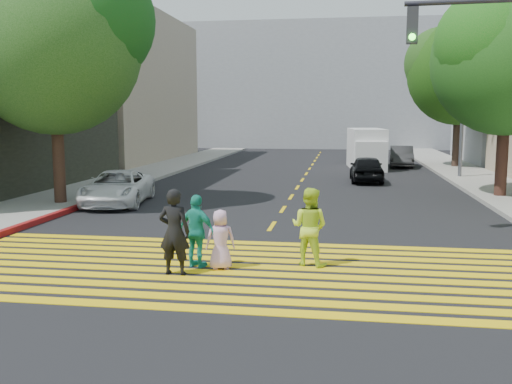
% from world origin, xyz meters
% --- Properties ---
extents(ground, '(120.00, 120.00, 0.00)m').
position_xyz_m(ground, '(0.00, 0.00, 0.00)').
color(ground, black).
extents(sidewalk_left, '(3.00, 40.00, 0.15)m').
position_xyz_m(sidewalk_left, '(-8.50, 22.00, 0.07)').
color(sidewalk_left, gray).
rests_on(sidewalk_left, ground).
extents(sidewalk_right, '(3.00, 60.00, 0.15)m').
position_xyz_m(sidewalk_right, '(8.50, 15.00, 0.07)').
color(sidewalk_right, gray).
rests_on(sidewalk_right, ground).
extents(curb_red, '(0.20, 8.00, 0.16)m').
position_xyz_m(curb_red, '(-6.90, 6.00, 0.08)').
color(curb_red, maroon).
rests_on(curb_red, ground).
extents(crosswalk, '(13.40, 5.30, 0.01)m').
position_xyz_m(crosswalk, '(0.00, 1.28, 0.01)').
color(crosswalk, yellow).
rests_on(crosswalk, ground).
extents(lane_line, '(0.12, 34.40, 0.01)m').
position_xyz_m(lane_line, '(0.00, 22.50, 0.01)').
color(lane_line, yellow).
rests_on(lane_line, ground).
extents(building_left_tan, '(12.00, 16.00, 10.00)m').
position_xyz_m(building_left_tan, '(-16.00, 28.00, 5.00)').
color(building_left_tan, tan).
rests_on(building_left_tan, ground).
extents(backdrop_block, '(30.00, 8.00, 12.00)m').
position_xyz_m(backdrop_block, '(0.00, 48.00, 6.00)').
color(backdrop_block, gray).
rests_on(backdrop_block, ground).
extents(tree_left, '(6.62, 6.07, 8.60)m').
position_xyz_m(tree_left, '(-7.74, 8.53, 5.80)').
color(tree_left, black).
rests_on(tree_left, ground).
extents(tree_right_near, '(7.37, 7.37, 8.13)m').
position_xyz_m(tree_right_near, '(7.99, 12.73, 5.50)').
color(tree_right_near, black).
rests_on(tree_right_near, ground).
extents(tree_right_far, '(8.05, 7.77, 8.81)m').
position_xyz_m(tree_right_far, '(8.73, 25.51, 5.95)').
color(tree_right_far, '#32261A').
rests_on(tree_right_far, ground).
extents(pedestrian_man, '(0.65, 0.44, 1.74)m').
position_xyz_m(pedestrian_man, '(-1.30, 0.75, 0.87)').
color(pedestrian_man, black).
rests_on(pedestrian_man, ground).
extents(pedestrian_woman, '(0.98, 0.87, 1.67)m').
position_xyz_m(pedestrian_woman, '(1.32, 1.86, 0.84)').
color(pedestrian_woman, '#CFF533').
rests_on(pedestrian_woman, ground).
extents(pedestrian_child, '(0.70, 0.55, 1.25)m').
position_xyz_m(pedestrian_child, '(-0.48, 1.27, 0.63)').
color(pedestrian_child, '#E1ABD3').
rests_on(pedestrian_child, ground).
extents(pedestrian_extra, '(0.98, 0.68, 1.54)m').
position_xyz_m(pedestrian_extra, '(-1.00, 1.34, 0.77)').
color(pedestrian_extra, teal).
rests_on(pedestrian_extra, ground).
extents(white_sedan, '(2.61, 4.59, 1.21)m').
position_xyz_m(white_sedan, '(-6.00, 9.24, 0.60)').
color(white_sedan, white).
rests_on(white_sedan, ground).
extents(dark_car_near, '(1.61, 3.79, 1.28)m').
position_xyz_m(dark_car_near, '(3.10, 17.65, 0.64)').
color(dark_car_near, black).
rests_on(dark_car_near, ground).
extents(silver_car, '(2.54, 5.21, 1.46)m').
position_xyz_m(silver_car, '(3.64, 29.81, 0.73)').
color(silver_car, '#A4A4A4').
rests_on(silver_car, ground).
extents(dark_car_parked, '(1.58, 3.97, 1.29)m').
position_xyz_m(dark_car_parked, '(5.54, 26.19, 0.64)').
color(dark_car_parked, '#2B2B2C').
rests_on(dark_car_parked, ground).
extents(white_van, '(2.29, 5.18, 2.38)m').
position_xyz_m(white_van, '(3.35, 24.63, 1.13)').
color(white_van, white).
rests_on(white_van, ground).
extents(street_lamp, '(2.24, 0.47, 9.89)m').
position_xyz_m(street_lamp, '(7.55, 19.55, 5.68)').
color(street_lamp, slate).
rests_on(street_lamp, ground).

